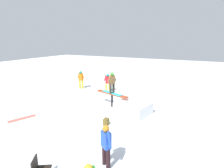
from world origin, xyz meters
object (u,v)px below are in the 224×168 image
object	(u,v)px
rail_feature	(112,95)
backpack_on_snow	(106,122)
bystander_orange	(81,79)
bystander_blue	(106,144)
bystander_red	(108,82)
loose_snowboard_coral	(22,119)
main_rider_on_rail	(112,83)

from	to	relation	value
rail_feature	backpack_on_snow	size ratio (longest dim) A/B	7.02
backpack_on_snow	bystander_orange	bearing A→B (deg)	44.77
bystander_blue	bystander_red	world-z (taller)	bystander_blue
bystander_red	loose_snowboard_coral	distance (m)	6.85
bystander_red	backpack_on_snow	distance (m)	5.82
rail_feature	bystander_orange	distance (m)	5.07
bystander_orange	backpack_on_snow	size ratio (longest dim) A/B	4.56
main_rider_on_rail	bystander_blue	bearing A→B (deg)	133.89
bystander_blue	loose_snowboard_coral	xyz separation A→B (m)	(5.82, -1.16, -0.83)
rail_feature	backpack_on_snow	xyz separation A→B (m)	(-0.87, 2.36, -0.57)
bystander_orange	bystander_red	distance (m)	2.56
main_rider_on_rail	loose_snowboard_coral	distance (m)	5.41
bystander_orange	bystander_blue	xyz separation A→B (m)	(-6.63, 7.57, -0.02)
bystander_orange	main_rider_on_rail	bearing A→B (deg)	-31.78
main_rider_on_rail	bystander_blue	xyz separation A→B (m)	(-2.28, 4.95, -0.70)
bystander_orange	bystander_blue	size ratio (longest dim) A/B	1.03
bystander_orange	backpack_on_snow	distance (m)	7.24
bystander_orange	backpack_on_snow	bearing A→B (deg)	-44.41
bystander_red	bystander_blue	bearing A→B (deg)	-82.98
bystander_orange	loose_snowboard_coral	distance (m)	6.52
rail_feature	bystander_red	bearing A→B (deg)	-42.55
main_rider_on_rail	bystander_red	size ratio (longest dim) A/B	1.03
rail_feature	bystander_orange	world-z (taller)	bystander_orange
rail_feature	bystander_blue	xyz separation A→B (m)	(-2.28, 4.95, 0.10)
bystander_blue	backpack_on_snow	xyz separation A→B (m)	(1.42, -2.59, -0.68)
main_rider_on_rail	bystander_blue	size ratio (longest dim) A/B	1.02
rail_feature	bystander_orange	xyz separation A→B (m)	(4.35, -2.62, 0.12)
loose_snowboard_coral	backpack_on_snow	distance (m)	4.63
bystander_red	loose_snowboard_coral	bearing A→B (deg)	-125.60
main_rider_on_rail	backpack_on_snow	distance (m)	2.86
bystander_blue	loose_snowboard_coral	distance (m)	5.99
bystander_blue	bystander_red	bearing A→B (deg)	-29.15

